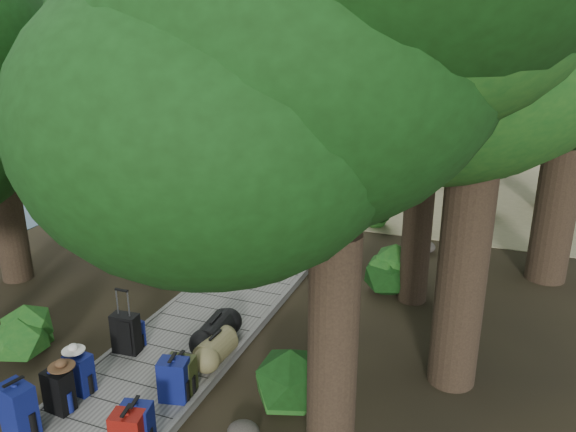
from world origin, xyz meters
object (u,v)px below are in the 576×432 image
at_px(backpack_left_b, 58,389).
at_px(backpack_right_d, 181,373).
at_px(lone_suitcase_on_sand, 353,188).
at_px(duffel_right_black, 216,332).
at_px(backpack_right_c, 174,378).
at_px(sun_lounger, 468,181).
at_px(duffel_right_khaki, 216,348).
at_px(kayak, 281,165).
at_px(suitcase_on_boardwalk, 126,333).
at_px(backpack_left_d, 133,332).
at_px(backpack_right_b, 137,424).
at_px(backpack_left_a, 18,408).
at_px(backpack_left_c, 79,372).

height_order(backpack_left_b, backpack_right_d, backpack_left_b).
bearing_deg(lone_suitcase_on_sand, duffel_right_black, -76.59).
xyz_separation_m(backpack_right_c, sun_lounger, (3.08, 13.22, -0.15)).
height_order(duffel_right_khaki, kayak, duffel_right_khaki).
bearing_deg(suitcase_on_boardwalk, lone_suitcase_on_sand, 78.61).
bearing_deg(backpack_left_d, suitcase_on_boardwalk, -77.17).
relative_size(backpack_right_b, backpack_right_c, 1.01).
xyz_separation_m(backpack_right_b, sun_lounger, (2.98, 14.24, -0.15)).
bearing_deg(backpack_right_d, backpack_right_b, -91.45).
height_order(backpack_left_b, kayak, backpack_left_b).
bearing_deg(backpack_left_b, duffel_right_black, 66.49).
height_order(duffel_right_black, lone_suitcase_on_sand, lone_suitcase_on_sand).
height_order(backpack_left_a, backpack_left_d, backpack_left_a).
height_order(backpack_left_a, kayak, backpack_left_a).
height_order(backpack_right_d, duffel_right_black, backpack_right_d).
distance_m(backpack_left_b, duffel_right_khaki, 2.37).
distance_m(backpack_left_b, duffel_right_black, 2.60).
bearing_deg(kayak, duffel_right_black, -77.04).
height_order(backpack_left_d, backpack_right_b, backpack_right_b).
height_order(backpack_right_c, sun_lounger, backpack_right_c).
bearing_deg(backpack_right_b, lone_suitcase_on_sand, 78.71).
bearing_deg(duffel_right_khaki, backpack_left_d, -172.84).
bearing_deg(backpack_left_b, duffel_right_khaki, 57.31).
relative_size(backpack_left_b, backpack_right_c, 0.98).
bearing_deg(backpack_right_b, backpack_right_c, 82.56).
xyz_separation_m(backpack_left_d, backpack_right_b, (1.50, -2.00, 0.10)).
bearing_deg(backpack_right_b, sun_lounger, 65.23).
bearing_deg(backpack_right_c, backpack_left_a, -149.67).
xyz_separation_m(backpack_left_b, duffel_right_black, (1.25, 2.27, -0.09)).
bearing_deg(backpack_right_c, backpack_left_c, -178.27).
relative_size(backpack_right_c, kayak, 0.23).
distance_m(backpack_left_b, sun_lounger, 14.70).
bearing_deg(backpack_right_d, sun_lounger, 70.26).
relative_size(backpack_right_b, duffel_right_khaki, 1.05).
bearing_deg(backpack_right_c, backpack_left_d, 132.53).
bearing_deg(lone_suitcase_on_sand, backpack_right_b, -75.75).
bearing_deg(backpack_left_a, suitcase_on_boardwalk, 101.46).
distance_m(backpack_left_c, duffel_right_khaki, 2.05).
xyz_separation_m(backpack_right_b, lone_suitcase_on_sand, (-0.34, 11.85, -0.09)).
bearing_deg(backpack_left_b, lone_suitcase_on_sand, 89.76).
distance_m(backpack_left_d, suitcase_on_boardwalk, 0.21).
bearing_deg(backpack_left_b, suitcase_on_boardwalk, 96.72).
relative_size(lone_suitcase_on_sand, kayak, 0.24).
xyz_separation_m(backpack_left_d, suitcase_on_boardwalk, (0.00, -0.19, 0.09)).
xyz_separation_m(backpack_left_b, kayak, (-2.41, 14.35, -0.29)).
xyz_separation_m(backpack_right_d, duffel_right_black, (-0.10, 1.29, -0.06)).
xyz_separation_m(suitcase_on_boardwalk, sun_lounger, (4.48, 12.43, -0.14)).
bearing_deg(backpack_left_c, duffel_right_black, 60.87).
distance_m(backpack_right_c, kayak, 14.08).
bearing_deg(kayak, backpack_left_d, -83.24).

